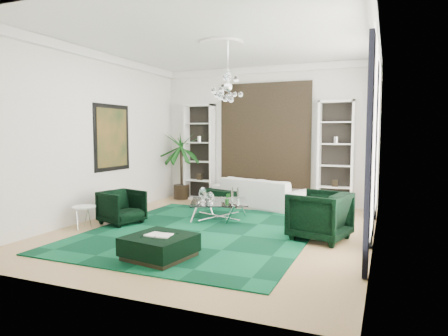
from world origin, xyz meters
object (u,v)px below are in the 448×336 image
at_px(armchair_left, 122,207).
at_px(side_table, 84,218).
at_px(ottoman_front, 160,247).
at_px(palm, 181,156).
at_px(coffee_table, 219,211).
at_px(ottoman_side, 226,197).
at_px(sofa, 262,193).
at_px(armchair_right, 319,216).

bearing_deg(armchair_left, side_table, 159.81).
distance_m(ottoman_front, palm, 5.85).
bearing_deg(coffee_table, side_table, -141.35).
distance_m(armchair_left, ottoman_side, 3.22).
xyz_separation_m(sofa, armchair_left, (-2.22, -3.05, -0.02)).
relative_size(sofa, armchair_right, 2.70).
xyz_separation_m(armchair_left, palm, (-0.40, 3.43, 0.91)).
distance_m(side_table, palm, 4.20).
height_order(sofa, ottoman_front, sofa).
bearing_deg(ottoman_side, armchair_left, -112.34).
relative_size(armchair_right, coffee_table, 0.79).
bearing_deg(side_table, armchair_left, 53.56).
xyz_separation_m(armchair_left, ottoman_side, (1.22, 2.98, -0.14)).
height_order(armchair_left, side_table, armchair_left).
bearing_deg(palm, sofa, -8.38).
relative_size(ottoman_side, side_table, 2.14).
bearing_deg(side_table, ottoman_front, -24.65).
bearing_deg(armchair_right, ottoman_front, -30.72).
height_order(sofa, ottoman_side, sofa).
bearing_deg(coffee_table, sofa, 77.00).
bearing_deg(coffee_table, armchair_right, -19.72).
distance_m(ottoman_side, palm, 1.99).
xyz_separation_m(coffee_table, side_table, (-2.25, -1.80, 0.01)).
bearing_deg(palm, coffee_table, -46.06).
height_order(ottoman_front, palm, palm).
bearing_deg(sofa, armchair_left, 71.30).
relative_size(coffee_table, ottoman_side, 1.25).
height_order(coffee_table, ottoman_side, ottoman_side).
bearing_deg(palm, armchair_right, -34.38).
relative_size(sofa, palm, 1.04).
distance_m(sofa, palm, 2.79).
height_order(coffee_table, side_table, side_table).
bearing_deg(ottoman_side, sofa, 3.99).
xyz_separation_m(armchair_right, ottoman_side, (-2.93, 2.66, -0.23)).
relative_size(sofa, coffee_table, 2.13).
xyz_separation_m(coffee_table, ottoman_side, (-0.56, 1.81, 0.01)).
height_order(side_table, palm, palm).
relative_size(ottoman_side, ottoman_front, 1.07).
bearing_deg(side_table, ottoman_side, 64.90).
height_order(armchair_left, armchair_right, armchair_right).
bearing_deg(side_table, armchair_right, 11.67).
relative_size(armchair_right, palm, 0.39).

